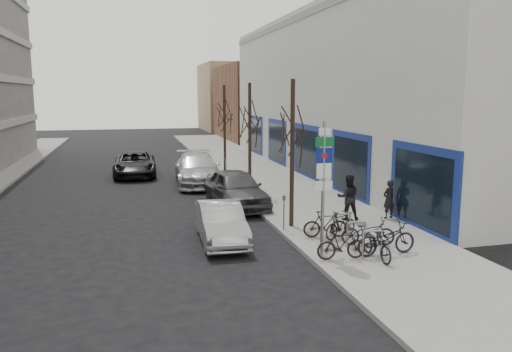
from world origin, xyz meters
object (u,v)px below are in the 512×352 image
meter_back (226,166)px  bike_near_right (342,244)px  parked_car_back (198,169)px  pedestrian_far (348,197)px  lane_car (135,164)px  bike_far_inner (325,224)px  bike_near_left (377,242)px  bike_mid_inner (341,224)px  meter_front (284,209)px  bike_far_curb (386,236)px  highway_sign_pole (323,180)px  bike_rack (356,231)px  bike_mid_curb (368,229)px  tree_near (293,119)px  parked_car_mid (236,189)px  meter_mid (248,183)px  parked_car_front (221,223)px  pedestrian_near (389,199)px  tree_far (224,108)px  tree_mid (250,112)px

meter_back → bike_near_right: 14.48m
parked_car_back → pedestrian_far: (4.50, -9.85, 0.20)m
lane_car → bike_far_inner: bearing=-67.5°
bike_near_right → bike_near_left: bearing=-97.2°
bike_near_right → bike_far_inner: 2.29m
bike_mid_inner → lane_car: size_ratio=0.29×
bike_near_left → bike_far_inner: bike_near_left is taller
meter_front → bike_far_inner: meter_front is taller
bike_far_curb → bike_mid_inner: bearing=13.5°
bike_far_curb → highway_sign_pole: bearing=75.0°
bike_rack → bike_far_curb: bearing=-62.9°
bike_mid_curb → bike_mid_inner: bike_mid_curb is taller
meter_front → bike_near_left: 4.06m
bike_mid_inner → tree_near: bearing=2.6°
bike_near_left → bike_mid_curb: 1.34m
lane_car → bike_mid_inner: bearing=-66.3°
highway_sign_pole → bike_rack: (1.40, 0.61, -1.80)m
parked_car_mid → parked_car_back: parked_car_back is taller
parked_car_back → bike_far_curb: bearing=-71.7°
meter_front → meter_mid: size_ratio=1.00×
bike_rack → parked_car_front: bearing=152.9°
meter_back → bike_mid_curb: meter_back is taller
meter_front → bike_mid_inner: 2.14m
highway_sign_pole → pedestrian_near: size_ratio=2.76×
bike_near_left → meter_back: bearing=95.6°
highway_sign_pole → bike_near_left: bearing=-24.1°
meter_front → bike_far_curb: (2.16, -3.41, -0.17)m
bike_near_right → parked_car_front: 4.35m
tree_far → meter_front: size_ratio=4.33×
pedestrian_far → tree_near: bearing=22.3°
tree_far → bike_far_curb: bearing=-84.2°
tree_mid → pedestrian_far: 7.27m
tree_far → bike_mid_curb: tree_far is taller
meter_front → parked_car_mid: parked_car_mid is taller
meter_back → tree_mid: bearing=-83.6°
highway_sign_pole → bike_mid_inner: 2.76m
bike_near_right → bike_far_inner: bike_far_inner is taller
tree_far → bike_near_left: bearing=-85.8°
parked_car_front → bike_far_curb: bearing=-32.1°
bike_far_inner → pedestrian_near: size_ratio=1.01×
tree_mid → meter_front: (-0.45, -7.00, -3.19)m
tree_far → bike_near_right: 17.32m
bike_mid_inner → pedestrian_near: bearing=-82.4°
bike_near_left → bike_far_curb: bearing=29.4°
bike_far_curb → parked_car_front: size_ratio=0.48×
bike_far_inner → bike_far_curb: bearing=-144.6°
tree_mid → pedestrian_far: (2.42, -6.14, -3.06)m
lane_car → bike_rack: bearing=-67.2°
bike_rack → bike_far_curb: bike_far_curb is taller
tree_near → pedestrian_near: bearing=1.9°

